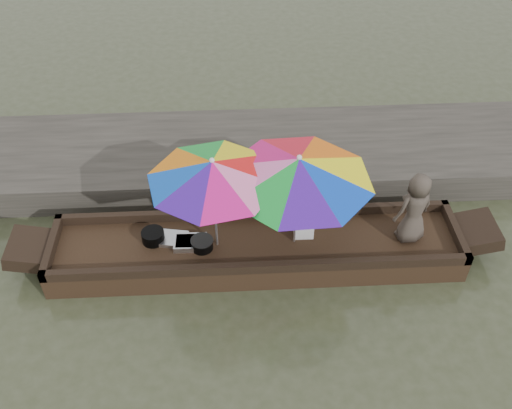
{
  "coord_description": "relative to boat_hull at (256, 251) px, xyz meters",
  "views": [
    {
      "loc": [
        -0.32,
        -5.72,
        6.27
      ],
      "look_at": [
        0.0,
        0.1,
        1.0
      ],
      "focal_mm": 40.0,
      "sensor_mm": 36.0,
      "label": 1
    }
  ],
  "objects": [
    {
      "name": "vendor",
      "position": [
        2.21,
        -0.01,
        0.75
      ],
      "size": [
        0.65,
        0.54,
        1.15
      ],
      "primitive_type": "imported",
      "rotation": [
        0.0,
        0.0,
        3.49
      ],
      "color": "#433A32",
      "rests_on": "boat_hull"
    },
    {
      "name": "tray_crayfish",
      "position": [
        -0.95,
        0.0,
        0.22
      ],
      "size": [
        0.48,
        0.33,
        0.09
      ],
      "primitive_type": "cube",
      "rotation": [
        0.0,
        0.0,
        -0.02
      ],
      "color": "silver",
      "rests_on": "boat_hull"
    },
    {
      "name": "umbrella_stern",
      "position": [
        0.55,
        0.0,
        0.95
      ],
      "size": [
        2.6,
        2.6,
        1.55
      ],
      "primitive_type": null,
      "rotation": [
        0.0,
        0.0,
        -0.35
      ],
      "color": "#FFF214",
      "rests_on": "boat_hull"
    },
    {
      "name": "water",
      "position": [
        0.0,
        0.0,
        -0.17
      ],
      "size": [
        80.0,
        80.0,
        0.0
      ],
      "primitive_type": "plane",
      "color": "#363B23",
      "rests_on": "ground"
    },
    {
      "name": "charcoal_grill",
      "position": [
        -0.78,
        -0.06,
        0.25
      ],
      "size": [
        0.31,
        0.31,
        0.14
      ],
      "primitive_type": "cylinder",
      "color": "black",
      "rests_on": "boat_hull"
    },
    {
      "name": "dock",
      "position": [
        0.0,
        2.2,
        0.08
      ],
      "size": [
        22.0,
        2.2,
        0.5
      ],
      "primitive_type": "cube",
      "color": "#2D2B26",
      "rests_on": "ground"
    },
    {
      "name": "boat_hull",
      "position": [
        0.0,
        0.0,
        0.0
      ],
      "size": [
        5.91,
        1.2,
        0.35
      ],
      "primitive_type": "cube",
      "color": "black",
      "rests_on": "water"
    },
    {
      "name": "umbrella_bow",
      "position": [
        -0.56,
        0.0,
        0.95
      ],
      "size": [
        2.05,
        2.05,
        1.55
      ],
      "primitive_type": null,
      "rotation": [
        0.0,
        0.0,
        -0.18
      ],
      "color": "red",
      "rests_on": "boat_hull"
    },
    {
      "name": "tray_scallop",
      "position": [
        -1.23,
        0.11,
        0.21
      ],
      "size": [
        0.52,
        0.4,
        0.06
      ],
      "primitive_type": "cube",
      "rotation": [
        0.0,
        0.0,
        -0.18
      ],
      "color": "silver",
      "rests_on": "boat_hull"
    },
    {
      "name": "cooking_pot",
      "position": [
        -1.48,
        0.12,
        0.26
      ],
      "size": [
        0.33,
        0.33,
        0.17
      ],
      "primitive_type": "cylinder",
      "color": "black",
      "rests_on": "boat_hull"
    },
    {
      "name": "supply_bag",
      "position": [
        0.69,
        0.13,
        0.3
      ],
      "size": [
        0.28,
        0.22,
        0.26
      ],
      "primitive_type": "cube",
      "rotation": [
        0.0,
        0.0,
        -0.02
      ],
      "color": "silver",
      "rests_on": "boat_hull"
    }
  ]
}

